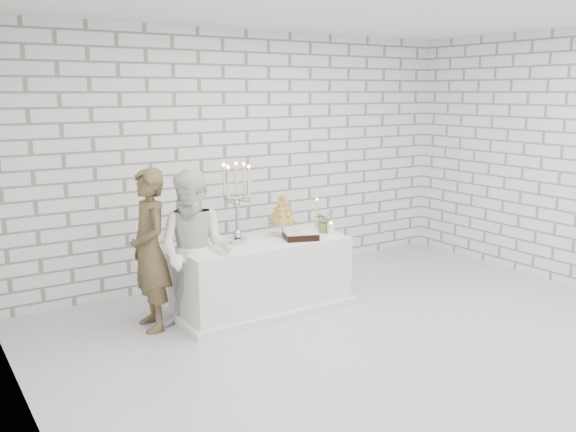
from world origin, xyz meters
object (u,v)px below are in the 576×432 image
(groom, at_px, (150,250))
(candelabra, at_px, (237,203))
(bride, at_px, (196,252))
(croquembouche, at_px, (282,214))
(cake_table, at_px, (262,275))

(groom, xyz_separation_m, candelabra, (0.92, -0.07, 0.38))
(bride, distance_m, croquembouche, 1.16)
(bride, xyz_separation_m, candelabra, (0.56, 0.20, 0.39))
(groom, xyz_separation_m, bride, (0.36, -0.27, -0.01))
(cake_table, bearing_deg, groom, 174.02)
(groom, relative_size, candelabra, 1.88)
(groom, bearing_deg, candelabra, 88.00)
(groom, height_order, candelabra, candelabra)
(candelabra, relative_size, croquembouche, 1.81)
(croquembouche, bearing_deg, groom, 178.39)
(cake_table, xyz_separation_m, croquembouche, (0.31, 0.08, 0.61))
(bride, bearing_deg, groom, -176.02)
(bride, bearing_deg, cake_table, 50.56)
(candelabra, bearing_deg, cake_table, -11.59)
(croquembouche, bearing_deg, cake_table, -165.58)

